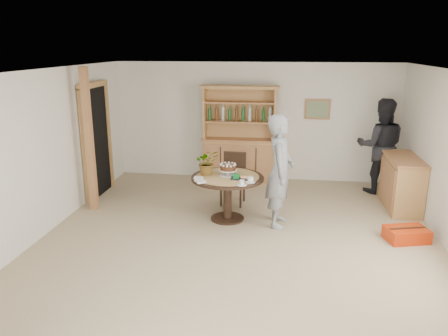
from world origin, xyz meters
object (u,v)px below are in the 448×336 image
sideboard (402,183)px  dining_table (228,185)px  teen_boy (280,171)px  dining_chair (234,175)px  adult_person (380,146)px  red_suitcase (407,234)px  hutch (240,150)px

sideboard → dining_table: (-3.01, -0.96, 0.13)m
sideboard → teen_boy: bearing=-153.9°
dining_table → dining_chair: size_ratio=1.27×
adult_person → red_suitcase: (0.00, -2.29, -0.83)m
sideboard → adult_person: 1.01m
hutch → teen_boy: hutch is taller
hutch → red_suitcase: size_ratio=2.98×
sideboard → dining_table: size_ratio=1.05×
teen_boy → adult_person: adult_person is taller
sideboard → adult_person: bearing=105.5°
dining_chair → adult_person: 2.97m
teen_boy → red_suitcase: teen_boy is taller
dining_chair → teen_boy: 1.31m
sideboard → dining_chair: size_ratio=1.33×
sideboard → red_suitcase: (-0.24, -1.43, -0.37)m
sideboard → dining_chair: dining_chair is taller
dining_table → adult_person: 3.34m
sideboard → dining_chair: 3.01m
sideboard → dining_table: 3.16m
sideboard → dining_table: bearing=-162.3°
adult_person → hutch: bearing=-3.7°
dining_chair → red_suitcase: 3.09m
dining_table → teen_boy: size_ratio=0.66×
red_suitcase → adult_person: bearing=74.4°
teen_boy → adult_person: (1.92, 1.93, 0.03)m
dining_table → dining_chair: (0.01, 0.83, -0.07)m
sideboard → adult_person: size_ratio=0.67×
adult_person → red_suitcase: bearing=94.0°
dining_table → teen_boy: bearing=-6.7°
dining_table → dining_chair: dining_chair is taller
adult_person → red_suitcase: 2.44m
hutch → teen_boy: size_ratio=1.12×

